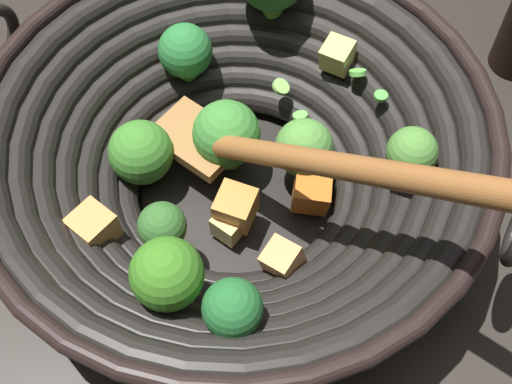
% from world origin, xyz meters
% --- Properties ---
extents(ground_plane, '(4.00, 4.00, 0.00)m').
position_xyz_m(ground_plane, '(0.00, 0.00, 0.00)').
color(ground_plane, '#28231E').
extents(wok, '(0.45, 0.40, 0.23)m').
position_xyz_m(wok, '(-0.00, 0.00, 0.07)').
color(wok, black).
rests_on(wok, ground).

